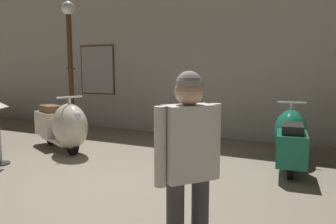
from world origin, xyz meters
The scene contains 6 objects.
ground_plane centered at (0.00, 0.00, 0.00)m, with size 60.00×60.00×0.00m, color gray.
showroom_back_wall centered at (0.18, 3.76, 1.99)m, with size 18.00×0.63×3.98m.
scooter_0 centered at (-1.82, 1.21, 0.50)m, with size 1.84×1.21×1.10m.
scooter_1 centered at (2.22, 2.08, 0.47)m, with size 0.65×1.74×1.04m.
lamppost centered at (-2.40, 2.10, 1.68)m, with size 0.29×0.29×3.04m.
visitor_1 centered at (1.77, -1.35, 0.91)m, with size 0.40×0.43×1.58m.
Camera 1 is at (2.62, -3.50, 1.59)m, focal length 34.60 mm.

